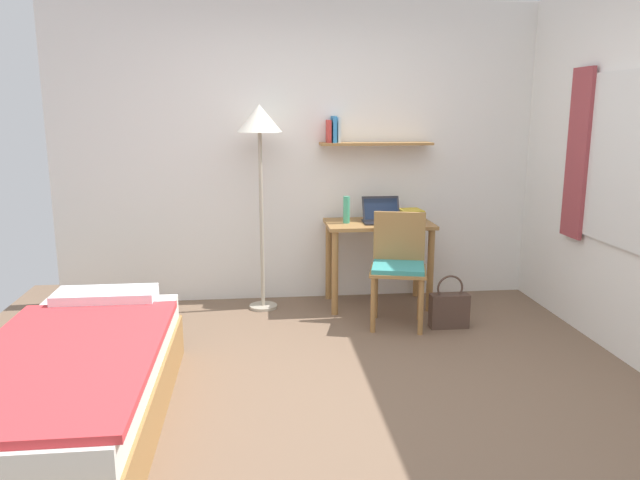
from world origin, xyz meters
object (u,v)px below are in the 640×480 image
object	(u,v)px
desk	(378,240)
handbag	(449,309)
standing_lamp	(260,132)
book_stack	(411,215)
desk_chair	(398,263)
water_bottle	(346,210)
bed	(74,387)
laptop	(382,216)

from	to	relation	value
desk	handbag	bearing A→B (deg)	-54.43
desk	standing_lamp	bearing A→B (deg)	179.00
desk	book_stack	size ratio (longest dim) A/B	3.57
desk	desk_chair	xyz separation A→B (m)	(0.06, -0.49, -0.08)
water_bottle	handbag	size ratio (longest dim) A/B	0.54
bed	standing_lamp	size ratio (longest dim) A/B	1.17
laptop	book_stack	distance (m)	0.27
desk	book_stack	xyz separation A→B (m)	(0.29, 0.03, 0.21)
bed	standing_lamp	bearing A→B (deg)	62.18
desk	handbag	distance (m)	0.88
desk	handbag	world-z (taller)	desk
desk	laptop	size ratio (longest dim) A/B	2.77
book_stack	handbag	distance (m)	0.93
bed	laptop	bearing A→B (deg)	43.18
desk_chair	laptop	distance (m)	0.57
desk_chair	handbag	world-z (taller)	desk_chair
bed	desk	world-z (taller)	desk
standing_lamp	book_stack	world-z (taller)	standing_lamp
bed	book_stack	xyz separation A→B (m)	(2.32, 1.96, 0.55)
bed	laptop	world-z (taller)	laptop
desk_chair	laptop	bearing A→B (deg)	94.52
desk_chair	standing_lamp	world-z (taller)	standing_lamp
standing_lamp	water_bottle	bearing A→B (deg)	-2.27
bed	laptop	size ratio (longest dim) A/B	6.15
water_bottle	desk	bearing A→B (deg)	2.23
desk	water_bottle	xyz separation A→B (m)	(-0.28, -0.01, 0.27)
desk	desk_chair	distance (m)	0.50
bed	standing_lamp	world-z (taller)	standing_lamp
standing_lamp	desk_chair	bearing A→B (deg)	-25.42
laptop	book_stack	xyz separation A→B (m)	(0.27, 0.03, -0.00)
standing_lamp	handbag	size ratio (longest dim) A/B	4.05
standing_lamp	book_stack	xyz separation A→B (m)	(1.29, 0.02, -0.72)
bed	standing_lamp	distance (m)	2.53
desk	water_bottle	distance (m)	0.39
desk_chair	handbag	size ratio (longest dim) A/B	2.08
desk	water_bottle	bearing A→B (deg)	-177.77
desk	bed	bearing A→B (deg)	-136.47
bed	book_stack	bearing A→B (deg)	40.20
standing_lamp	laptop	world-z (taller)	standing_lamp
book_stack	handbag	bearing A→B (deg)	-76.74
bed	water_bottle	xyz separation A→B (m)	(1.74, 1.91, 0.61)
handbag	desk	bearing A→B (deg)	125.57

